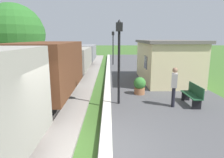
% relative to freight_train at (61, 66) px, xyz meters
% --- Properties ---
extents(ground_plane, '(160.00, 160.00, 0.00)m').
position_rel_freight_train_xyz_m(ground_plane, '(2.40, -6.74, -1.55)').
color(ground_plane, '#3D6628').
extents(platform_slab, '(6.00, 60.00, 0.25)m').
position_rel_freight_train_xyz_m(platform_slab, '(5.60, -6.74, -1.43)').
color(platform_slab, '#4C4C4F').
rests_on(platform_slab, ground).
extents(platform_edge_stripe, '(0.36, 60.00, 0.01)m').
position_rel_freight_train_xyz_m(platform_edge_stripe, '(2.80, -6.74, -1.30)').
color(platform_edge_stripe, silver).
rests_on(platform_edge_stripe, platform_slab).
extents(track_ballast, '(3.80, 60.00, 0.12)m').
position_rel_freight_train_xyz_m(track_ballast, '(-0.00, -6.74, -1.49)').
color(track_ballast, gray).
rests_on(track_ballast, ground).
extents(rail_near, '(0.07, 60.00, 0.14)m').
position_rel_freight_train_xyz_m(rail_near, '(0.72, -6.74, -1.36)').
color(rail_near, slate).
rests_on(rail_near, track_ballast).
extents(freight_train, '(2.50, 26.00, 2.72)m').
position_rel_freight_train_xyz_m(freight_train, '(0.00, 0.00, 0.00)').
color(freight_train, gray).
rests_on(freight_train, rail_near).
extents(station_hut, '(3.50, 5.80, 2.78)m').
position_rel_freight_train_xyz_m(station_hut, '(6.80, 1.68, 0.10)').
color(station_hut, beige).
rests_on(station_hut, platform_slab).
extents(bench_near_hut, '(0.42, 1.50, 0.91)m').
position_rel_freight_train_xyz_m(bench_near_hut, '(6.62, -3.31, -0.83)').
color(bench_near_hut, '#1E4C2D').
rests_on(bench_near_hut, platform_slab).
extents(person_waiting, '(0.35, 0.44, 1.71)m').
position_rel_freight_train_xyz_m(person_waiting, '(5.68, -3.53, -0.37)').
color(person_waiting, black).
rests_on(person_waiting, platform_slab).
extents(potted_planter, '(0.64, 0.64, 0.92)m').
position_rel_freight_train_xyz_m(potted_planter, '(4.51, -1.61, -0.83)').
color(potted_planter, '#9E6642').
rests_on(potted_planter, platform_slab).
extents(lamp_post_near, '(0.28, 0.28, 3.70)m').
position_rel_freight_train_xyz_m(lamp_post_near, '(3.33, -3.13, 1.25)').
color(lamp_post_near, black).
rests_on(lamp_post_near, platform_slab).
extents(lamp_post_far, '(0.28, 0.28, 3.70)m').
position_rel_freight_train_xyz_m(lamp_post_far, '(3.33, 10.08, 1.25)').
color(lamp_post_far, black).
rests_on(lamp_post_far, platform_slab).
extents(tree_trackside_far, '(4.28, 4.28, 5.59)m').
position_rel_freight_train_xyz_m(tree_trackside_far, '(-3.93, 2.86, 1.89)').
color(tree_trackside_far, '#4C3823').
rests_on(tree_trackside_far, ground).
extents(tree_field_left, '(4.62, 4.62, 5.95)m').
position_rel_freight_train_xyz_m(tree_field_left, '(-6.74, 11.38, 2.08)').
color(tree_field_left, '#4C3823').
rests_on(tree_field_left, ground).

